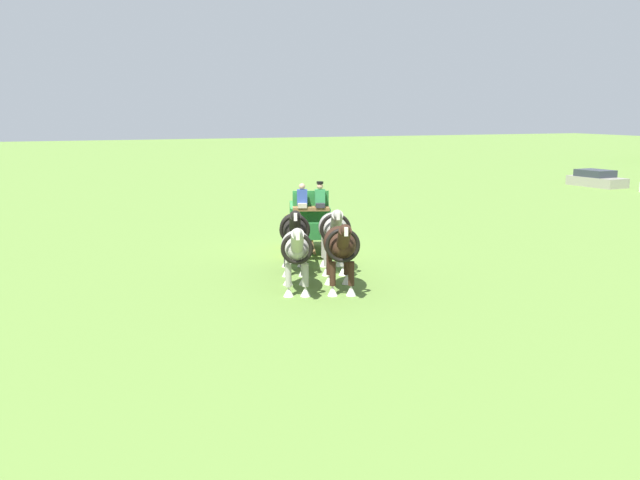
{
  "coord_description": "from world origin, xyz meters",
  "views": [
    {
      "loc": [
        25.12,
        -9.86,
        5.3
      ],
      "look_at": [
        4.05,
        -1.23,
        1.2
      ],
      "focal_mm": 40.55,
      "sensor_mm": 36.0,
      "label": 1
    }
  ],
  "objects_px": {
    "draft_horse_rear_off": "(294,230)",
    "parked_vehicle_a": "(596,179)",
    "draft_horse_rear_near": "(334,230)",
    "show_wagon": "(310,220)",
    "draft_horse_lead_off": "(296,249)",
    "draft_horse_lead_near": "(340,246)"
  },
  "relations": [
    {
      "from": "show_wagon",
      "to": "draft_horse_rear_near",
      "type": "distance_m",
      "value": 3.44
    },
    {
      "from": "draft_horse_lead_off",
      "to": "draft_horse_rear_off",
      "type": "bearing_deg",
      "value": 161.02
    },
    {
      "from": "draft_horse_rear_near",
      "to": "draft_horse_lead_off",
      "type": "xyz_separation_m",
      "value": [
        2.05,
        -2.08,
        -0.12
      ]
    },
    {
      "from": "draft_horse_lead_near",
      "to": "show_wagon",
      "type": "bearing_deg",
      "value": 167.22
    },
    {
      "from": "show_wagon",
      "to": "parked_vehicle_a",
      "type": "xyz_separation_m",
      "value": [
        -14.7,
        27.54,
        -0.73
      ]
    },
    {
      "from": "show_wagon",
      "to": "draft_horse_rear_off",
      "type": "relative_size",
      "value": 1.77
    },
    {
      "from": "draft_horse_rear_near",
      "to": "parked_vehicle_a",
      "type": "xyz_separation_m",
      "value": [
        -18.11,
        28.02,
        -0.91
      ]
    },
    {
      "from": "draft_horse_lead_off",
      "to": "parked_vehicle_a",
      "type": "bearing_deg",
      "value": 123.81
    },
    {
      "from": "draft_horse_rear_near",
      "to": "draft_horse_rear_off",
      "type": "height_order",
      "value": "draft_horse_rear_near"
    },
    {
      "from": "draft_horse_lead_off",
      "to": "parked_vehicle_a",
      "type": "relative_size",
      "value": 0.73
    },
    {
      "from": "show_wagon",
      "to": "parked_vehicle_a",
      "type": "relative_size",
      "value": 1.31
    },
    {
      "from": "draft_horse_lead_off",
      "to": "parked_vehicle_a",
      "type": "height_order",
      "value": "draft_horse_lead_off"
    },
    {
      "from": "show_wagon",
      "to": "draft_horse_rear_off",
      "type": "height_order",
      "value": "show_wagon"
    },
    {
      "from": "draft_horse_rear_off",
      "to": "parked_vehicle_a",
      "type": "distance_m",
      "value": 34.2
    },
    {
      "from": "draft_horse_rear_near",
      "to": "draft_horse_lead_off",
      "type": "relative_size",
      "value": 0.99
    },
    {
      "from": "show_wagon",
      "to": "draft_horse_rear_near",
      "type": "height_order",
      "value": "show_wagon"
    },
    {
      "from": "draft_horse_rear_off",
      "to": "draft_horse_lead_near",
      "type": "distance_m",
      "value": 2.9
    },
    {
      "from": "draft_horse_lead_near",
      "to": "draft_horse_rear_off",
      "type": "bearing_deg",
      "value": -172.39
    },
    {
      "from": "draft_horse_rear_off",
      "to": "draft_horse_lead_off",
      "type": "height_order",
      "value": "draft_horse_rear_off"
    },
    {
      "from": "draft_horse_rear_near",
      "to": "draft_horse_lead_near",
      "type": "relative_size",
      "value": 0.99
    },
    {
      "from": "draft_horse_lead_off",
      "to": "parked_vehicle_a",
      "type": "xyz_separation_m",
      "value": [
        -20.16,
        30.1,
        -0.79
      ]
    },
    {
      "from": "show_wagon",
      "to": "draft_horse_lead_off",
      "type": "relative_size",
      "value": 1.81
    }
  ]
}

